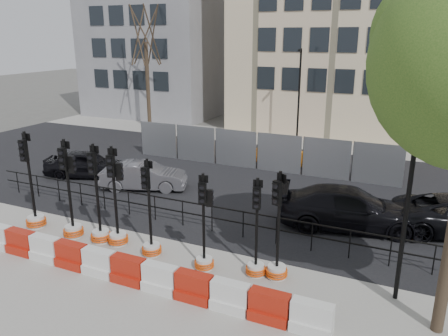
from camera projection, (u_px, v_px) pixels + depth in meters
The scene contains 23 objects.
ground at pixel (166, 239), 15.13m from camera, with size 120.00×120.00×0.00m, color #51514C.
sidewalk_near at pixel (110, 281), 12.52m from camera, with size 40.00×6.00×0.02m, color gray.
road at pixel (242, 180), 21.22m from camera, with size 40.00×14.00×0.03m, color black.
sidewalk_far at pixel (293, 141), 29.05m from camera, with size 40.00×4.00×0.02m, color gray.
building_grey at pixel (159, 32), 37.76m from camera, with size 11.00×9.06×14.00m.
building_cream at pixel (350, 2), 30.83m from camera, with size 15.00×10.06×18.00m.
kerb_railing at pixel (182, 209), 15.97m from camera, with size 18.00×0.04×1.00m.
heras_fencing at pixel (253, 152), 23.57m from camera, with size 14.33×1.72×2.00m.
lamp_post_far at pixel (299, 95), 27.02m from camera, with size 0.12×0.56×6.00m.
lamp_post_near at pixel (410, 186), 10.76m from camera, with size 0.12×0.56×6.00m.
tree_bare_far at pixel (145, 37), 31.03m from camera, with size 2.00×2.00×9.00m.
barrier_row at pixel (114, 267), 12.59m from camera, with size 12.55×0.50×0.80m.
traffic_signal_a at pixel (34, 208), 15.84m from camera, with size 0.71×0.71×3.61m.
traffic_signal_b at pixel (72, 215), 15.03m from camera, with size 0.69×0.69×3.52m.
traffic_signal_c at pixel (99, 223), 14.70m from camera, with size 0.68×0.68×3.46m.
traffic_signal_d at pixel (117, 222), 14.49m from camera, with size 0.67×0.67×3.43m.
traffic_signal_e at pixel (151, 236), 13.82m from camera, with size 0.64×0.64×3.23m.
traffic_signal_f at pixel (204, 248), 12.97m from camera, with size 0.60×0.60×3.04m.
traffic_signal_g at pixel (256, 256), 12.66m from camera, with size 0.60×0.60×3.03m.
traffic_signal_h at pixel (277, 257), 12.51m from camera, with size 0.64×0.64×3.26m.
car_a at pixel (86, 164), 21.55m from camera, with size 4.28×2.87×1.35m, color black.
car_b at pixel (144, 176), 19.85m from camera, with size 4.10×2.65×1.28m, color #515055.
car_c at pixel (350, 208), 15.82m from camera, with size 5.50×3.16×1.50m, color black.
Camera 1 is at (7.54, -11.67, 6.79)m, focal length 35.00 mm.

